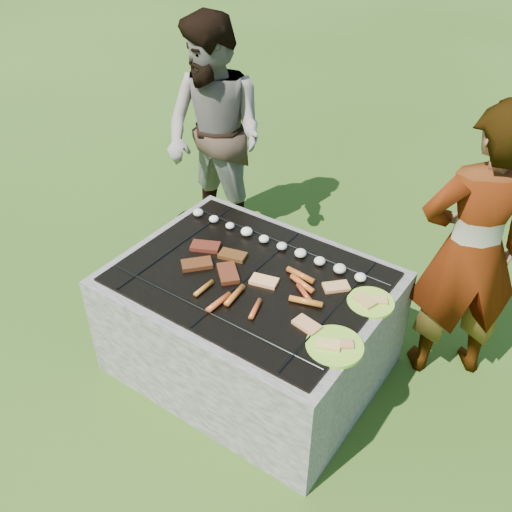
% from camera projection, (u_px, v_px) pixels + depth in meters
% --- Properties ---
extents(lawn, '(60.00, 60.00, 0.00)m').
position_uv_depth(lawn, '(251.00, 363.00, 3.11)').
color(lawn, '#254210').
rests_on(lawn, ground).
extents(fire_pit, '(1.30, 1.00, 0.62)m').
position_uv_depth(fire_pit, '(250.00, 326.00, 2.94)').
color(fire_pit, gray).
rests_on(fire_pit, ground).
extents(mushrooms, '(1.06, 0.06, 0.04)m').
position_uv_depth(mushrooms, '(277.00, 244.00, 2.92)').
color(mushrooms, beige).
rests_on(mushrooms, fire_pit).
extents(pork_slabs, '(0.40, 0.30, 0.02)m').
position_uv_depth(pork_slabs, '(215.00, 260.00, 2.83)').
color(pork_slabs, maroon).
rests_on(pork_slabs, fire_pit).
extents(sausages, '(0.53, 0.48, 0.03)m').
position_uv_depth(sausages, '(269.00, 293.00, 2.62)').
color(sausages, '#BD581F').
rests_on(sausages, fire_pit).
extents(bread_on_grate, '(0.46, 0.41, 0.02)m').
position_uv_depth(bread_on_grate, '(299.00, 295.00, 2.62)').
color(bread_on_grate, '#FAB080').
rests_on(bread_on_grate, fire_pit).
extents(plate_far, '(0.24, 0.24, 0.03)m').
position_uv_depth(plate_far, '(370.00, 302.00, 2.59)').
color(plate_far, '#BBD031').
rests_on(plate_far, fire_pit).
extents(plate_near, '(0.31, 0.31, 0.03)m').
position_uv_depth(plate_near, '(334.00, 346.00, 2.37)').
color(plate_near, '#C7DC34').
rests_on(plate_near, fire_pit).
extents(cook, '(0.65, 0.62, 1.50)m').
position_uv_depth(cook, '(471.00, 252.00, 2.67)').
color(cook, gray).
rests_on(cook, ground).
extents(bystander, '(0.80, 0.65, 1.52)m').
position_uv_depth(bystander, '(215.00, 137.00, 3.65)').
color(bystander, gray).
rests_on(bystander, ground).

